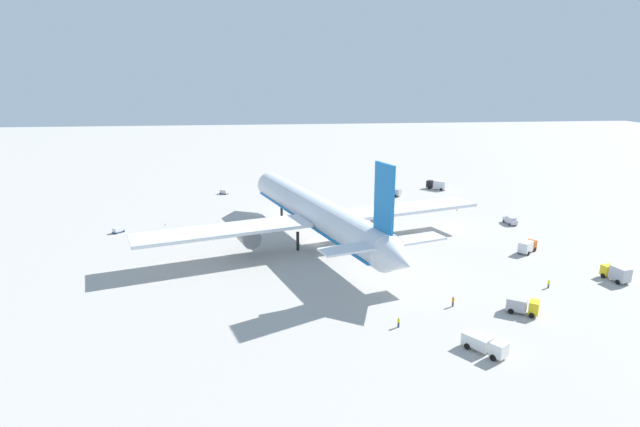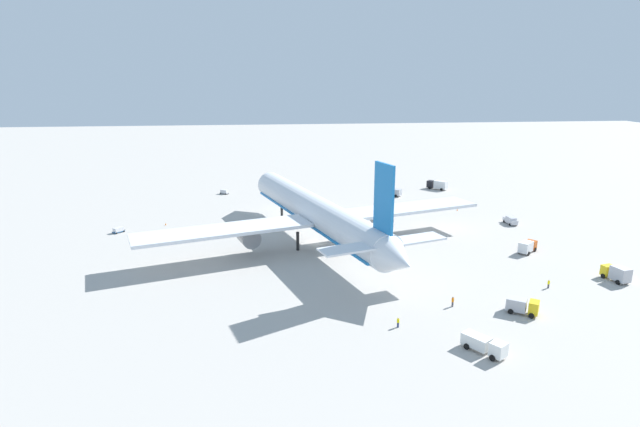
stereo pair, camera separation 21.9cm
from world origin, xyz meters
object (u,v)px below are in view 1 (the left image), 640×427
(service_truck_5, at_px, (522,305))
(ground_worker_2, at_px, (549,284))
(baggage_cart_1, at_px, (224,192))
(ground_worker_1, at_px, (399,322))
(service_truck_4, at_px, (527,246))
(baggage_cart_0, at_px, (118,230))
(traffic_cone_1, at_px, (306,200))
(service_truck_0, at_px, (391,192))
(service_van, at_px, (510,220))
(ground_worker_0, at_px, (451,201))
(traffic_cone_2, at_px, (165,224))
(ground_worker_3, at_px, (453,301))
(airliner, at_px, (317,213))
(traffic_cone_0, at_px, (457,210))
(service_truck_2, at_px, (485,344))
(service_truck_1, at_px, (437,185))
(service_truck_3, at_px, (617,273))

(service_truck_5, distance_m, ground_worker_2, 13.66)
(baggage_cart_1, bearing_deg, ground_worker_1, -161.21)
(service_truck_4, relative_size, service_truck_5, 1.06)
(baggage_cart_0, bearing_deg, traffic_cone_1, -60.60)
(service_truck_4, bearing_deg, service_truck_0, 15.67)
(service_van, xyz_separation_m, ground_worker_0, (22.85, 7.59, -0.20))
(traffic_cone_2, bearing_deg, ground_worker_3, -134.33)
(service_truck_5, xyz_separation_m, baggage_cart_1, (94.71, 54.55, -0.65))
(airliner, distance_m, service_truck_0, 55.43)
(traffic_cone_0, bearing_deg, service_truck_2, 161.58)
(service_truck_1, height_order, service_truck_5, service_truck_1)
(airliner, xyz_separation_m, traffic_cone_2, (20.20, 37.64, -7.28))
(ground_worker_1, bearing_deg, baggage_cart_1, 18.79)
(service_van, relative_size, ground_worker_0, 2.93)
(service_truck_2, bearing_deg, service_truck_1, -15.57)
(service_truck_4, bearing_deg, service_truck_2, 145.41)
(airliner, relative_size, service_truck_5, 14.97)
(ground_worker_3, bearing_deg, service_truck_5, -109.85)
(service_truck_4, relative_size, traffic_cone_0, 10.34)
(service_truck_4, xyz_separation_m, service_truck_5, (-28.36, 15.83, -0.04))
(service_truck_3, bearing_deg, ground_worker_1, 106.30)
(traffic_cone_0, bearing_deg, service_van, -149.32)
(airliner, bearing_deg, service_truck_0, -32.41)
(service_truck_1, xyz_separation_m, service_truck_4, (-65.11, 1.90, -0.21))
(service_truck_3, bearing_deg, service_truck_1, 4.77)
(ground_worker_1, relative_size, traffic_cone_2, 3.00)
(service_truck_3, xyz_separation_m, traffic_cone_1, (70.81, 53.13, -1.35))
(service_truck_5, xyz_separation_m, traffic_cone_0, (65.14, -13.99, -1.15))
(ground_worker_1, xyz_separation_m, traffic_cone_1, (84.30, 7.02, -0.56))
(service_truck_0, bearing_deg, service_truck_3, -161.58)
(baggage_cart_1, distance_m, traffic_cone_2, 37.53)
(ground_worker_2, bearing_deg, airliner, 53.01)
(ground_worker_1, bearing_deg, service_truck_0, -13.54)
(baggage_cart_1, bearing_deg, service_truck_2, -157.85)
(service_truck_2, bearing_deg, ground_worker_3, -3.97)
(ground_worker_0, relative_size, ground_worker_3, 0.93)
(service_truck_2, xyz_separation_m, service_truck_3, (22.25, -36.05, 0.30))
(service_truck_4, bearing_deg, service_truck_1, -1.67)
(traffic_cone_1, bearing_deg, airliner, 178.29)
(service_truck_1, xyz_separation_m, service_truck_3, (-82.40, -6.88, -0.06))
(baggage_cart_0, relative_size, ground_worker_3, 1.71)
(service_truck_0, xyz_separation_m, service_van, (-35.47, -23.07, -0.37))
(traffic_cone_2, bearing_deg, service_truck_5, -131.41)
(service_truck_3, xyz_separation_m, ground_worker_0, (62.08, 9.41, -0.79))
(baggage_cart_1, bearing_deg, service_truck_1, -90.98)
(service_truck_1, xyz_separation_m, service_van, (-43.17, -5.07, -0.65))
(service_truck_2, relative_size, service_truck_5, 1.20)
(service_van, height_order, traffic_cone_0, service_van)
(service_truck_0, bearing_deg, ground_worker_2, -172.36)
(service_truck_2, distance_m, baggage_cart_0, 93.15)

